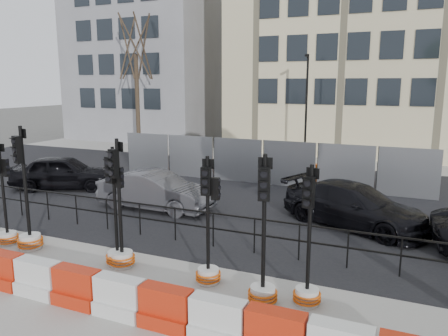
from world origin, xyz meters
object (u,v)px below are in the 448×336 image
at_px(traffic_signal_h, 307,277).
at_px(car_a, 64,172).
at_px(traffic_signal_d, 117,238).
at_px(car_c, 354,206).

distance_m(traffic_signal_h, car_a, 13.09).
xyz_separation_m(traffic_signal_d, car_c, (5.01, 5.41, -0.03)).
bearing_deg(traffic_signal_h, car_a, 166.13).
distance_m(traffic_signal_d, car_c, 7.38).
distance_m(traffic_signal_d, car_a, 8.97).
height_order(traffic_signal_d, car_c, traffic_signal_d).
height_order(traffic_signal_d, car_a, traffic_signal_d).
xyz_separation_m(traffic_signal_d, traffic_signal_h, (4.78, -0.09, -0.11)).
relative_size(traffic_signal_d, car_c, 0.59).
height_order(traffic_signal_h, car_a, traffic_signal_h).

